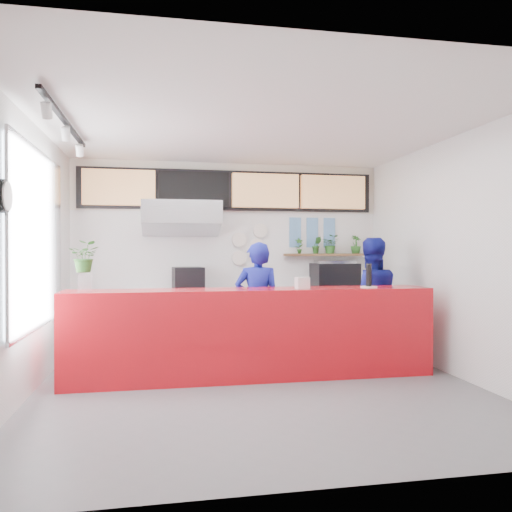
# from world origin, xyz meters

# --- Properties ---
(floor) EXTENTS (5.00, 5.00, 0.00)m
(floor) POSITION_xyz_m (0.00, 0.00, 0.00)
(floor) COLOR slate
(floor) RESTS_ON ground
(ceiling) EXTENTS (5.00, 5.00, 0.00)m
(ceiling) POSITION_xyz_m (0.00, 0.00, 3.00)
(ceiling) COLOR silver
(wall_back) EXTENTS (5.00, 0.00, 5.00)m
(wall_back) POSITION_xyz_m (0.00, 2.50, 1.50)
(wall_back) COLOR white
(wall_back) RESTS_ON ground
(wall_left) EXTENTS (0.00, 5.00, 5.00)m
(wall_left) POSITION_xyz_m (-2.50, 0.00, 1.50)
(wall_left) COLOR white
(wall_left) RESTS_ON ground
(wall_right) EXTENTS (0.00, 5.00, 5.00)m
(wall_right) POSITION_xyz_m (2.50, 0.00, 1.50)
(wall_right) COLOR white
(wall_right) RESTS_ON ground
(service_counter) EXTENTS (4.50, 0.60, 1.10)m
(service_counter) POSITION_xyz_m (0.00, 0.40, 0.55)
(service_counter) COLOR red
(service_counter) RESTS_ON ground
(cream_band) EXTENTS (5.00, 0.02, 0.80)m
(cream_band) POSITION_xyz_m (0.00, 2.49, 2.60)
(cream_band) COLOR beige
(cream_band) RESTS_ON wall_back
(prep_bench) EXTENTS (1.80, 0.60, 0.90)m
(prep_bench) POSITION_xyz_m (-0.80, 2.20, 0.45)
(prep_bench) COLOR #B2B5BA
(prep_bench) RESTS_ON ground
(panini_oven) EXTENTS (0.50, 0.50, 0.41)m
(panini_oven) POSITION_xyz_m (-0.70, 2.20, 1.11)
(panini_oven) COLOR black
(panini_oven) RESTS_ON prep_bench
(extraction_hood) EXTENTS (1.20, 0.70, 0.35)m
(extraction_hood) POSITION_xyz_m (-0.80, 2.15, 2.15)
(extraction_hood) COLOR #B2B5BA
(extraction_hood) RESTS_ON ceiling
(hood_lip) EXTENTS (1.20, 0.69, 0.31)m
(hood_lip) POSITION_xyz_m (-0.80, 2.15, 1.95)
(hood_lip) COLOR #B2B5BA
(hood_lip) RESTS_ON ceiling
(right_bench) EXTENTS (1.80, 0.60, 0.90)m
(right_bench) POSITION_xyz_m (1.50, 2.20, 0.45)
(right_bench) COLOR #B2B5BA
(right_bench) RESTS_ON ground
(espresso_machine) EXTENTS (0.73, 0.53, 0.46)m
(espresso_machine) POSITION_xyz_m (1.70, 2.20, 1.13)
(espresso_machine) COLOR black
(espresso_machine) RESTS_ON right_bench
(espresso_tray) EXTENTS (0.66, 0.49, 0.06)m
(espresso_tray) POSITION_xyz_m (1.70, 2.20, 1.38)
(espresso_tray) COLOR #A5A7AC
(espresso_tray) RESTS_ON espresso_machine
(herb_shelf) EXTENTS (1.40, 0.18, 0.04)m
(herb_shelf) POSITION_xyz_m (1.60, 2.40, 1.50)
(herb_shelf) COLOR brown
(herb_shelf) RESTS_ON wall_back
(menu_board_far_left) EXTENTS (1.10, 0.10, 0.55)m
(menu_board_far_left) POSITION_xyz_m (-1.75, 2.38, 2.55)
(menu_board_far_left) COLOR tan
(menu_board_far_left) RESTS_ON wall_back
(menu_board_mid_left) EXTENTS (1.10, 0.10, 0.55)m
(menu_board_mid_left) POSITION_xyz_m (-0.59, 2.38, 2.55)
(menu_board_mid_left) COLOR black
(menu_board_mid_left) RESTS_ON wall_back
(menu_board_mid_right) EXTENTS (1.10, 0.10, 0.55)m
(menu_board_mid_right) POSITION_xyz_m (0.57, 2.38, 2.55)
(menu_board_mid_right) COLOR tan
(menu_board_mid_right) RESTS_ON wall_back
(menu_board_far_right) EXTENTS (1.10, 0.10, 0.55)m
(menu_board_far_right) POSITION_xyz_m (1.73, 2.38, 2.55)
(menu_board_far_right) COLOR tan
(menu_board_far_right) RESTS_ON wall_back
(soffit) EXTENTS (4.80, 0.04, 0.65)m
(soffit) POSITION_xyz_m (0.00, 2.46, 2.55)
(soffit) COLOR black
(soffit) RESTS_ON wall_back
(window_pane) EXTENTS (0.04, 2.20, 1.90)m
(window_pane) POSITION_xyz_m (-2.47, 0.30, 1.70)
(window_pane) COLOR silver
(window_pane) RESTS_ON wall_left
(window_frame) EXTENTS (0.03, 2.30, 2.00)m
(window_frame) POSITION_xyz_m (-2.45, 0.30, 1.70)
(window_frame) COLOR #B2B5BA
(window_frame) RESTS_ON wall_left
(wall_clock_rim) EXTENTS (0.05, 0.30, 0.30)m
(wall_clock_rim) POSITION_xyz_m (-2.46, -0.90, 2.05)
(wall_clock_rim) COLOR black
(wall_clock_rim) RESTS_ON wall_left
(wall_clock_face) EXTENTS (0.02, 0.26, 0.26)m
(wall_clock_face) POSITION_xyz_m (-2.43, -0.90, 2.05)
(wall_clock_face) COLOR white
(wall_clock_face) RESTS_ON wall_left
(track_rail) EXTENTS (0.05, 2.40, 0.04)m
(track_rail) POSITION_xyz_m (-2.10, 0.00, 2.94)
(track_rail) COLOR black
(track_rail) RESTS_ON ceiling
(dec_plate_a) EXTENTS (0.24, 0.03, 0.24)m
(dec_plate_a) POSITION_xyz_m (0.15, 2.47, 1.75)
(dec_plate_a) COLOR silver
(dec_plate_a) RESTS_ON wall_back
(dec_plate_b) EXTENTS (0.24, 0.03, 0.24)m
(dec_plate_b) POSITION_xyz_m (0.45, 2.47, 1.65)
(dec_plate_b) COLOR silver
(dec_plate_b) RESTS_ON wall_back
(dec_plate_c) EXTENTS (0.24, 0.03, 0.24)m
(dec_plate_c) POSITION_xyz_m (0.15, 2.47, 1.45)
(dec_plate_c) COLOR silver
(dec_plate_c) RESTS_ON wall_back
(dec_plate_d) EXTENTS (0.24, 0.03, 0.24)m
(dec_plate_d) POSITION_xyz_m (0.50, 2.47, 1.90)
(dec_plate_d) COLOR silver
(dec_plate_d) RESTS_ON wall_back
(photo_frame_a) EXTENTS (0.20, 0.02, 0.25)m
(photo_frame_a) POSITION_xyz_m (1.10, 2.48, 2.00)
(photo_frame_a) COLOR #598CBF
(photo_frame_a) RESTS_ON wall_back
(photo_frame_b) EXTENTS (0.20, 0.02, 0.25)m
(photo_frame_b) POSITION_xyz_m (1.40, 2.48, 2.00)
(photo_frame_b) COLOR #598CBF
(photo_frame_b) RESTS_ON wall_back
(photo_frame_c) EXTENTS (0.20, 0.02, 0.25)m
(photo_frame_c) POSITION_xyz_m (1.70, 2.48, 2.00)
(photo_frame_c) COLOR #598CBF
(photo_frame_c) RESTS_ON wall_back
(photo_frame_d) EXTENTS (0.20, 0.02, 0.25)m
(photo_frame_d) POSITION_xyz_m (1.10, 2.48, 1.75)
(photo_frame_d) COLOR #598CBF
(photo_frame_d) RESTS_ON wall_back
(photo_frame_e) EXTENTS (0.20, 0.02, 0.25)m
(photo_frame_e) POSITION_xyz_m (1.40, 2.48, 1.75)
(photo_frame_e) COLOR #598CBF
(photo_frame_e) RESTS_ON wall_back
(photo_frame_f) EXTENTS (0.20, 0.02, 0.25)m
(photo_frame_f) POSITION_xyz_m (1.70, 2.48, 1.75)
(photo_frame_f) COLOR #598CBF
(photo_frame_f) RESTS_ON wall_back
(staff_center) EXTENTS (0.68, 0.52, 1.68)m
(staff_center) POSITION_xyz_m (0.17, 0.95, 0.84)
(staff_center) COLOR navy
(staff_center) RESTS_ON ground
(staff_right) EXTENTS (0.93, 0.77, 1.75)m
(staff_right) POSITION_xyz_m (1.78, 0.95, 0.87)
(staff_right) COLOR navy
(staff_right) RESTS_ON ground
(herb_a) EXTENTS (0.15, 0.11, 0.26)m
(herb_a) POSITION_xyz_m (1.15, 2.40, 1.65)
(herb_a) COLOR #285E21
(herb_a) RESTS_ON herb_shelf
(herb_b) EXTENTS (0.18, 0.15, 0.28)m
(herb_b) POSITION_xyz_m (1.45, 2.40, 1.66)
(herb_b) COLOR #285E21
(herb_b) RESTS_ON herb_shelf
(herb_c) EXTENTS (0.35, 0.32, 0.31)m
(herb_c) POSITION_xyz_m (1.70, 2.40, 1.68)
(herb_c) COLOR #285E21
(herb_c) RESTS_ON herb_shelf
(herb_d) EXTENTS (0.22, 0.21, 0.31)m
(herb_d) POSITION_xyz_m (2.14, 2.40, 1.68)
(herb_d) COLOR #285E21
(herb_d) RESTS_ON herb_shelf
(glass_vase) EXTENTS (0.19, 0.19, 0.20)m
(glass_vase) POSITION_xyz_m (-1.96, 0.34, 1.20)
(glass_vase) COLOR silver
(glass_vase) RESTS_ON service_counter
(basil_vase) EXTENTS (0.35, 0.31, 0.36)m
(basil_vase) POSITION_xyz_m (-1.96, 0.34, 1.50)
(basil_vase) COLOR #285E21
(basil_vase) RESTS_ON glass_vase
(napkin_holder) EXTENTS (0.18, 0.13, 0.14)m
(napkin_holder) POSITION_xyz_m (0.61, 0.32, 1.17)
(napkin_holder) COLOR silver
(napkin_holder) RESTS_ON service_counter
(white_plate) EXTENTS (0.28, 0.28, 0.02)m
(white_plate) POSITION_xyz_m (1.49, 0.34, 1.11)
(white_plate) COLOR silver
(white_plate) RESTS_ON service_counter
(pepper_mill) EXTENTS (0.08, 0.08, 0.29)m
(pepper_mill) POSITION_xyz_m (1.49, 0.34, 1.26)
(pepper_mill) COLOR black
(pepper_mill) RESTS_ON white_plate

